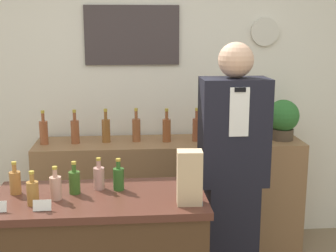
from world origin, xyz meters
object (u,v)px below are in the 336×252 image
at_px(paper_bag, 190,178).
at_px(tape_dispenser, 194,200).
at_px(shopkeeper, 232,174).
at_px(potted_plant, 283,118).

relative_size(paper_bag, tape_dispenser, 3.16).
height_order(shopkeeper, tape_dispenser, shopkeeper).
xyz_separation_m(paper_bag, tape_dispenser, (0.02, -0.01, -0.12)).
distance_m(potted_plant, tape_dispenser, 1.63).
height_order(shopkeeper, paper_bag, shopkeeper).
bearing_deg(potted_plant, tape_dispenser, -124.09).
bearing_deg(potted_plant, paper_bag, -124.97).
relative_size(shopkeeper, potted_plant, 5.31).
relative_size(potted_plant, tape_dispenser, 3.64).
bearing_deg(potted_plant, shopkeeper, -129.81).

